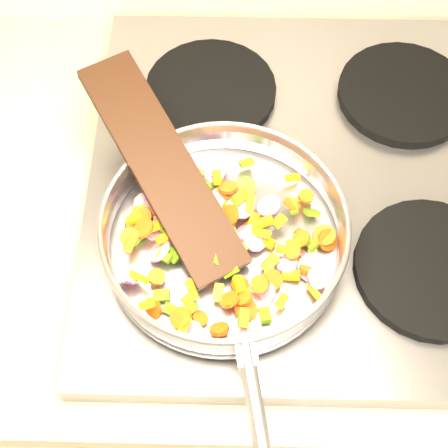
{
  "coord_description": "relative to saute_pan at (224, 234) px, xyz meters",
  "views": [
    {
      "loc": [
        -0.81,
        1.19,
        1.64
      ],
      "look_at": [
        -0.82,
        1.55,
        1.01
      ],
      "focal_mm": 50.0,
      "sensor_mm": 36.0,
      "label": 1
    }
  ],
  "objects": [
    {
      "name": "vegetable_heap",
      "position": [
        -0.0,
        -0.0,
        -0.01
      ],
      "size": [
        0.28,
        0.26,
        0.05
      ],
      "color": "#FEAF0F",
      "rests_on": "saute_pan"
    },
    {
      "name": "saute_pan",
      "position": [
        0.0,
        0.0,
        0.0
      ],
      "size": [
        0.34,
        0.5,
        0.06
      ],
      "rotation": [
        0.0,
        0.0,
        0.17
      ],
      "color": "#9E9EA5",
      "rests_on": "grate_fl"
    },
    {
      "name": "grate_fr",
      "position": [
        0.25,
        -0.02,
        -0.04
      ],
      "size": [
        0.19,
        0.19,
        0.02
      ],
      "primitive_type": "cylinder",
      "color": "black",
      "rests_on": "cooktop"
    },
    {
      "name": "cooktop",
      "position": [
        0.11,
        0.12,
        -0.07
      ],
      "size": [
        0.6,
        0.6,
        0.04
      ],
      "primitive_type": "cube",
      "color": "#939399",
      "rests_on": "counter_top"
    },
    {
      "name": "grate_br",
      "position": [
        0.25,
        0.26,
        -0.04
      ],
      "size": [
        0.19,
        0.19,
        0.02
      ],
      "primitive_type": "cylinder",
      "color": "black",
      "rests_on": "cooktop"
    },
    {
      "name": "grate_bl",
      "position": [
        -0.03,
        0.26,
        -0.04
      ],
      "size": [
        0.19,
        0.19,
        0.02
      ],
      "primitive_type": "cylinder",
      "color": "black",
      "rests_on": "cooktop"
    },
    {
      "name": "grate_fl",
      "position": [
        -0.03,
        -0.02,
        -0.04
      ],
      "size": [
        0.19,
        0.19,
        0.02
      ],
      "primitive_type": "cylinder",
      "color": "black",
      "rests_on": "cooktop"
    },
    {
      "name": "wooden_spatula",
      "position": [
        -0.08,
        0.08,
        0.03
      ],
      "size": [
        0.23,
        0.31,
        0.08
      ],
      "primitive_type": "cube",
      "rotation": [
        0.0,
        -0.21,
        2.12
      ],
      "color": "black",
      "rests_on": "saute_pan"
    }
  ]
}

